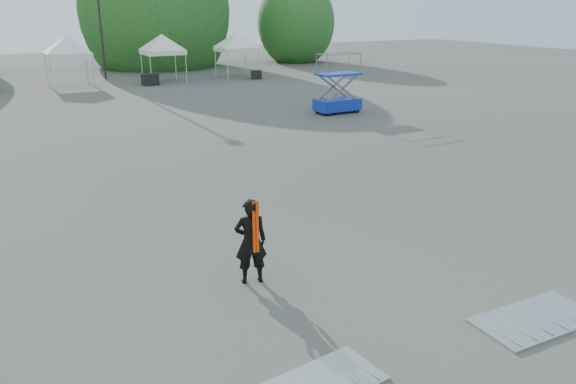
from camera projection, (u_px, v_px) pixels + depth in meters
name	position (u px, v px, depth m)	size (l,w,h in m)	color
ground	(229.00, 228.00, 14.03)	(120.00, 120.00, 0.00)	#474442
light_pole_east	(98.00, 1.00, 40.46)	(0.60, 0.25, 9.80)	black
tree_mid_e	(155.00, 10.00, 49.19)	(5.12, 5.12, 7.79)	#382314
tree_far_e	(296.00, 23.00, 53.64)	(3.84, 3.84, 5.84)	#382314
tent_e	(66.00, 40.00, 37.38)	(4.03, 4.03, 3.88)	silver
tent_f	(162.00, 38.00, 39.66)	(3.87, 3.87, 3.88)	silver
tent_g	(236.00, 36.00, 42.06)	(3.83, 3.83, 3.88)	silver
man	(251.00, 241.00, 11.04)	(0.72, 0.56, 1.77)	black
scissor_lift	(338.00, 83.00, 28.44)	(2.36, 1.25, 2.99)	#0B1A93
barrier_mid	(536.00, 319.00, 9.91)	(2.27, 1.16, 0.07)	#ADB0B5
crate_mid	(150.00, 80.00, 38.65)	(1.01, 0.79, 0.79)	black
crate_east	(256.00, 75.00, 41.96)	(0.82, 0.63, 0.63)	black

